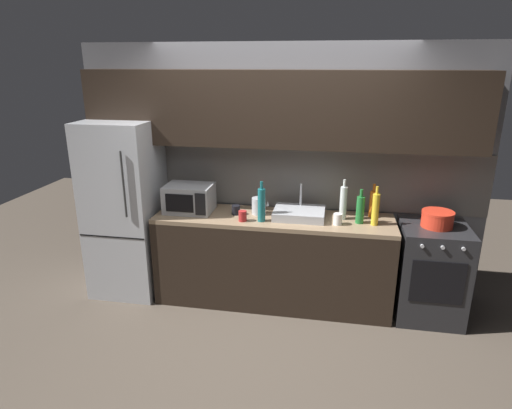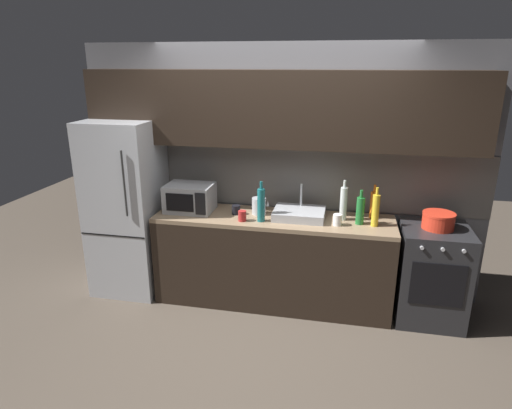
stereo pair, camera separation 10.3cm
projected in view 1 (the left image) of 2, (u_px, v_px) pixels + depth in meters
name	position (u px, v px, depth m)	size (l,w,h in m)	color
ground_plane	(257.00, 355.00, 3.63)	(10.00, 10.00, 0.00)	#4C4238
back_wall	(279.00, 144.00, 4.27)	(4.03, 0.44, 2.50)	slate
counter_run	(273.00, 259.00, 4.34)	(2.29, 0.60, 0.90)	black
refrigerator	(126.00, 209.00, 4.46)	(0.68, 0.69, 1.78)	#B7BABF
oven_range	(430.00, 272.00, 4.08)	(0.60, 0.62, 0.90)	#232326
microwave	(189.00, 198.00, 4.31)	(0.46, 0.35, 0.27)	#A8AAAF
sink_basin	(299.00, 213.00, 4.17)	(0.48, 0.38, 0.30)	#ADAFB5
kettle	(259.00, 206.00, 4.25)	(0.17, 0.14, 0.19)	#B7BABF
wine_bottle_orange	(373.00, 203.00, 4.16)	(0.07, 0.07, 0.33)	orange
wine_bottle_clear	(343.00, 202.00, 4.09)	(0.07, 0.07, 0.38)	silver
wine_bottle_teal	(262.00, 205.00, 4.03)	(0.07, 0.07, 0.38)	#19666B
wine_bottle_green	(360.00, 209.00, 4.00)	(0.08, 0.08, 0.32)	#1E6B2D
wine_bottle_yellow	(376.00, 209.00, 3.94)	(0.07, 0.07, 0.36)	gold
mug_red	(243.00, 216.00, 4.07)	(0.08, 0.08, 0.10)	#A82323
mug_dark	(236.00, 210.00, 4.25)	(0.08, 0.08, 0.09)	black
mug_white	(338.00, 219.00, 3.98)	(0.08, 0.08, 0.10)	silver
cooking_pot	(437.00, 219.00, 3.92)	(0.28, 0.28, 0.15)	red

